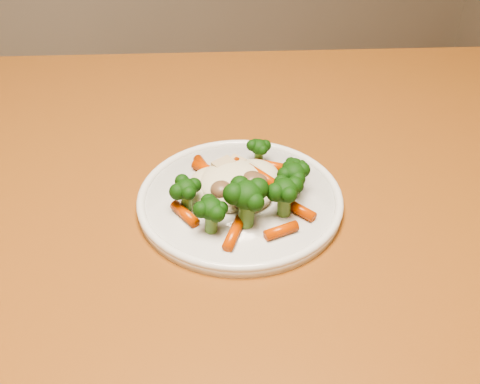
{
  "coord_description": "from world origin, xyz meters",
  "views": [
    {
      "loc": [
        -0.36,
        -0.64,
        1.19
      ],
      "look_at": [
        -0.17,
        -0.13,
        0.77
      ],
      "focal_mm": 45.0,
      "sensor_mm": 36.0,
      "label": 1
    }
  ],
  "objects": [
    {
      "name": "dining_table",
      "position": [
        -0.13,
        -0.12,
        0.65
      ],
      "size": [
        1.42,
        1.15,
        0.75
      ],
      "rotation": [
        0.0,
        0.0,
        -0.3
      ],
      "color": "#965522",
      "rests_on": "ground"
    },
    {
      "name": "plate",
      "position": [
        -0.17,
        -0.13,
        0.76
      ],
      "size": [
        0.24,
        0.24,
        0.01
      ],
      "primitive_type": "cylinder",
      "color": "white",
      "rests_on": "dining_table"
    },
    {
      "name": "meal",
      "position": [
        -0.16,
        -0.13,
        0.78
      ],
      "size": [
        0.17,
        0.17,
        0.05
      ],
      "color": "beige",
      "rests_on": "plate"
    }
  ]
}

